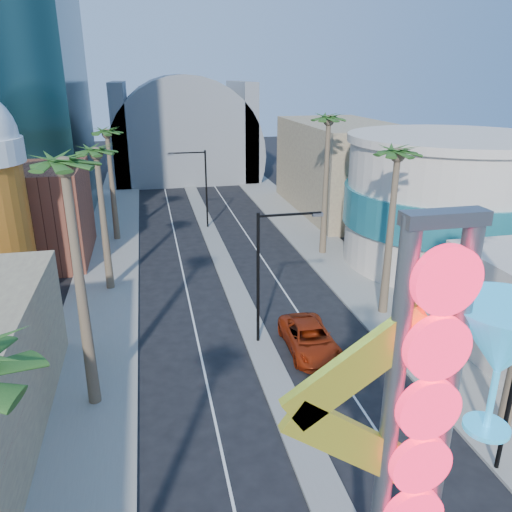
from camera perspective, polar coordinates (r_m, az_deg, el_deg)
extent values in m
cube|color=gray|center=(43.39, -16.57, -0.99)|extent=(5.00, 100.00, 0.15)
cube|color=gray|center=(45.82, 7.76, 0.82)|extent=(5.00, 100.00, 0.15)
cube|color=gray|center=(46.40, -4.62, 1.19)|extent=(1.60, 84.00, 0.15)
cube|color=brown|center=(46.08, -24.92, 4.32)|extent=(10.00, 10.00, 8.00)
cube|color=#8E755C|center=(58.64, 9.72, 9.95)|extent=(10.00, 20.00, 10.00)
cylinder|color=beige|center=(43.89, 20.87, 5.52)|extent=(16.00, 16.00, 10.00)
cylinder|color=teal|center=(43.89, 20.87, 5.52)|extent=(16.60, 16.60, 3.00)
cylinder|color=beige|center=(42.98, 21.75, 12.36)|extent=(16.60, 16.60, 0.60)
cylinder|color=slate|center=(78.52, -8.24, 11.82)|extent=(22.00, 16.00, 22.00)
cube|color=slate|center=(78.02, -15.13, 13.52)|extent=(2.00, 16.00, 14.00)
cube|color=slate|center=(79.32, -1.65, 14.28)|extent=(2.00, 16.00, 14.00)
cylinder|color=slate|center=(13.11, 14.61, -21.65)|extent=(0.44, 0.44, 12.00)
cylinder|color=slate|center=(13.70, 20.20, -20.20)|extent=(0.44, 0.44, 12.00)
cube|color=slate|center=(10.61, 20.79, 4.08)|extent=(1.80, 0.50, 0.30)
cylinder|color=#FC163E|center=(10.71, 20.98, -2.62)|extent=(1.50, 0.25, 1.50)
cylinder|color=#FC163E|center=(11.36, 20.01, -9.85)|extent=(1.50, 0.25, 1.50)
cylinder|color=#FC163E|center=(12.18, 19.11, -16.20)|extent=(1.50, 0.25, 1.50)
cylinder|color=#FC163E|center=(13.14, 18.29, -21.69)|extent=(1.50, 0.25, 1.50)
cube|color=yellow|center=(11.15, 11.61, -12.25)|extent=(3.47, 0.25, 2.80)
cube|color=yellow|center=(12.33, 10.92, -20.14)|extent=(3.47, 0.25, 2.80)
cone|color=#2AB6EE|center=(12.77, 26.39, -8.65)|extent=(2.60, 2.60, 1.80)
cylinder|color=#2AB6EE|center=(13.56, 25.32, -14.62)|extent=(0.16, 0.16, 1.60)
cylinder|color=#2AB6EE|center=(14.01, 24.81, -17.33)|extent=(1.10, 1.10, 0.12)
cylinder|color=black|center=(28.41, 0.24, -2.84)|extent=(0.18, 0.18, 8.00)
cube|color=black|center=(27.59, 3.91, 4.76)|extent=(3.60, 0.12, 0.12)
cube|color=slate|center=(28.09, 7.06, 4.73)|extent=(0.60, 0.25, 0.18)
cylinder|color=black|center=(51.07, -5.69, 7.50)|extent=(0.18, 0.18, 8.00)
cube|color=black|center=(50.21, -7.92, 11.60)|extent=(3.60, 0.12, 0.12)
cube|color=slate|center=(50.13, -9.77, 11.38)|extent=(0.60, 0.25, 0.18)
cube|color=black|center=(19.07, 25.33, -4.42)|extent=(3.24, 0.12, 0.12)
cube|color=slate|center=(18.30, 21.68, -5.23)|extent=(0.60, 0.25, 0.18)
cylinder|color=brown|center=(23.70, -19.32, -4.30)|extent=(0.40, 0.40, 11.50)
sphere|color=#1B4717|center=(22.07, -21.04, 9.44)|extent=(2.40, 2.40, 2.40)
cylinder|color=brown|center=(37.08, -16.99, 3.45)|extent=(0.40, 0.40, 10.00)
sphere|color=#1B4717|center=(36.04, -17.80, 11.08)|extent=(2.40, 2.40, 2.40)
cylinder|color=brown|center=(48.70, -16.09, 7.40)|extent=(0.40, 0.40, 10.00)
sphere|color=#1B4717|center=(47.91, -16.67, 13.23)|extent=(2.40, 2.40, 2.40)
cylinder|color=brown|center=(32.73, 15.03, 1.93)|extent=(0.40, 0.40, 10.50)
sphere|color=#1B4717|center=(31.55, 15.90, 11.02)|extent=(2.40, 2.40, 2.40)
cylinder|color=brown|center=(43.20, 7.94, 7.46)|extent=(0.40, 0.40, 11.50)
sphere|color=#1B4717|center=(42.33, 8.32, 15.07)|extent=(2.40, 2.40, 2.40)
imported|color=#A32A0C|center=(29.14, 6.15, -9.39)|extent=(2.76, 5.76, 1.58)
imported|color=gray|center=(31.01, 21.25, -8.19)|extent=(1.15, 1.06, 1.89)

